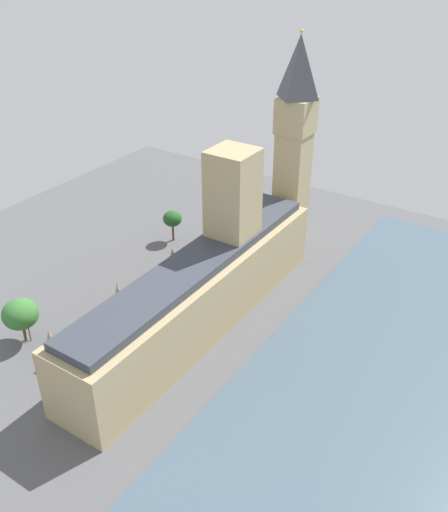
% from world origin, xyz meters
% --- Properties ---
extents(ground_plane, '(148.98, 148.98, 0.00)m').
position_xyz_m(ground_plane, '(0.00, 0.00, 0.00)').
color(ground_plane, '#565659').
extents(river_thames, '(43.52, 134.08, 0.25)m').
position_xyz_m(river_thames, '(-37.73, 0.00, 0.12)').
color(river_thames, '#475B6B').
rests_on(river_thames, ground).
extents(parliament_building, '(12.76, 67.63, 32.88)m').
position_xyz_m(parliament_building, '(-1.99, -1.94, 8.92)').
color(parliament_building, tan).
rests_on(parliament_building, ground).
extents(clock_tower, '(7.63, 7.63, 50.54)m').
position_xyz_m(clock_tower, '(-1.29, -38.93, 26.12)').
color(clock_tower, tan).
rests_on(clock_tower, ground).
extents(car_white_far_end, '(1.95, 4.27, 1.74)m').
position_xyz_m(car_white_far_end, '(12.23, -24.54, 0.89)').
color(car_white_far_end, silver).
rests_on(car_white_far_end, ground).
extents(double_decker_bus_midblock, '(2.87, 10.56, 4.75)m').
position_xyz_m(double_decker_bus_midblock, '(11.26, -13.85, 2.63)').
color(double_decker_bus_midblock, red).
rests_on(double_decker_bus_midblock, ground).
extents(car_blue_trailing, '(1.87, 4.53, 1.74)m').
position_xyz_m(car_blue_trailing, '(11.88, -3.01, 0.89)').
color(car_blue_trailing, navy).
rests_on(car_blue_trailing, ground).
extents(double_decker_bus_corner, '(2.74, 10.53, 4.75)m').
position_xyz_m(double_decker_bus_corner, '(12.83, 7.00, 2.63)').
color(double_decker_bus_corner, red).
rests_on(double_decker_bus_corner, ground).
extents(car_yellow_cab_opposite_hall, '(2.03, 4.80, 1.74)m').
position_xyz_m(car_yellow_cab_opposite_hall, '(11.33, 16.38, 0.89)').
color(car_yellow_cab_opposite_hall, gold).
rests_on(car_yellow_cab_opposite_hall, ground).
extents(car_black_by_river_gate, '(1.83, 4.23, 1.74)m').
position_xyz_m(car_black_by_river_gate, '(13.22, 24.82, 0.88)').
color(car_black_by_river_gate, black).
rests_on(car_black_by_river_gate, ground).
extents(pedestrian_leading, '(0.60, 0.66, 1.58)m').
position_xyz_m(pedestrian_leading, '(7.57, 12.01, 0.71)').
color(pedestrian_leading, gray).
rests_on(pedestrian_leading, ground).
extents(plane_tree_kerbside, '(4.67, 4.67, 8.08)m').
position_xyz_m(plane_tree_kerbside, '(23.75, -24.75, 6.03)').
color(plane_tree_kerbside, brown).
rests_on(plane_tree_kerbside, ground).
extents(plane_tree_under_trees, '(6.81, 6.81, 9.15)m').
position_xyz_m(plane_tree_under_trees, '(22.86, 22.41, 6.24)').
color(plane_tree_under_trees, brown).
rests_on(plane_tree_under_trees, ground).
extents(street_lamp_near_tower, '(0.56, 0.56, 6.20)m').
position_xyz_m(street_lamp_near_tower, '(22.09, 21.89, 4.34)').
color(street_lamp_near_tower, black).
rests_on(street_lamp_near_tower, ground).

